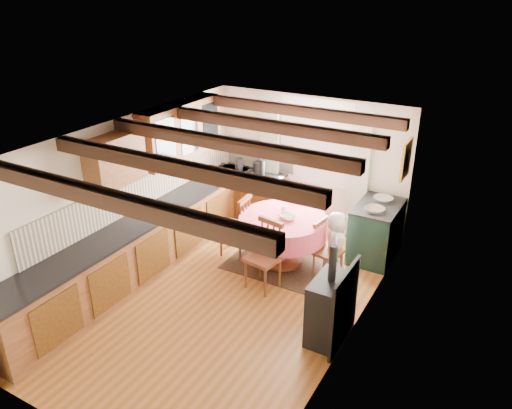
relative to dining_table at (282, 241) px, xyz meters
The scene contains 41 objects.
floor 1.30m from the dining_table, 101.57° to the right, with size 3.60×5.50×0.00m, color #A8622E.
ceiling 2.34m from the dining_table, 101.57° to the right, with size 3.60×5.50×0.00m, color white.
wall_back 1.74m from the dining_table, 99.17° to the left, with size 3.60×0.00×2.40m, color silver.
wall_front 4.05m from the dining_table, 93.59° to the right, with size 3.60×0.00×2.40m, color silver.
wall_left 2.51m from the dining_table, 149.38° to the right, with size 0.00×5.50×2.40m, color silver.
wall_right 2.12m from the dining_table, 37.99° to the right, with size 0.00×5.50×2.40m, color silver.
beam_a 3.74m from the dining_table, 94.42° to the right, with size 3.60×0.16×0.16m, color #362118.
beam_b 2.92m from the dining_table, 96.40° to the right, with size 3.60×0.16×0.16m, color #362118.
beam_c 2.26m from the dining_table, 101.57° to the right, with size 3.60×0.16×0.16m, color #362118.
beam_d 1.92m from the dining_table, 139.49° to the right, with size 3.60×0.16×0.16m, color #362118.
beam_e 2.07m from the dining_table, 107.49° to the left, with size 3.60×0.16×0.16m, color #362118.
splash_left 2.36m from the dining_table, 155.79° to the right, with size 0.02×4.50×0.55m, color beige.
splash_back 2.12m from the dining_table, 129.43° to the left, with size 1.40×0.02×0.55m, color beige.
base_cabinet_left 2.13m from the dining_table, 145.27° to the right, with size 0.60×5.30×0.88m, color #935C37.
base_cabinet_back 1.79m from the dining_table, 136.36° to the left, with size 1.30×0.60×0.88m, color #935C37.
worktop_left 2.17m from the dining_table, 144.96° to the right, with size 0.64×5.30×0.04m, color black.
worktop_back 1.85m from the dining_table, 136.83° to the left, with size 1.30×0.64×0.04m, color black.
wall_cabinet_glass 2.43m from the dining_table, behind, with size 0.34×1.80×0.90m, color #935C37.
wall_cabinet_solid 2.83m from the dining_table, 141.16° to the right, with size 0.34×0.90×0.70m, color #935C37.
window_frame 1.94m from the dining_table, 95.56° to the left, with size 1.34×0.03×1.54m, color white.
window_pane 1.94m from the dining_table, 95.54° to the left, with size 1.20×0.01×1.40m, color white.
curtain_left 1.88m from the dining_table, 124.77° to the left, with size 0.35×0.10×2.10m, color #9EB68E.
curtain_right 1.74m from the dining_table, 63.99° to the left, with size 0.35×0.10×2.10m, color #9EB68E.
curtain_rod 2.30m from the dining_table, 95.89° to the left, with size 0.03×0.03×2.00m, color black.
wall_picture 2.27m from the dining_table, 35.56° to the left, with size 0.04×0.50×0.60m, color gold.
wall_plate 2.14m from the dining_table, 62.00° to the left, with size 0.30×0.30×0.02m, color silver.
rug 0.41m from the dining_table, ahead, with size 1.64×1.27×0.01m, color black.
dining_table is the anchor object (origin of this frame).
chair_near 0.76m from the dining_table, 85.63° to the right, with size 0.45×0.47×1.06m, color brown, non-canonical shape.
chair_left 0.84m from the dining_table, behind, with size 0.45×0.47×1.06m, color brown, non-canonical shape.
chair_right 0.78m from the dining_table, ahead, with size 0.40×0.42×0.93m, color brown, non-canonical shape.
aga_range 1.55m from the dining_table, 37.81° to the left, with size 0.66×1.03×0.94m, color black, non-canonical shape.
cast_iron_stove 1.92m from the dining_table, 45.43° to the right, with size 0.40×0.67×1.35m, color black, non-canonical shape.
child_far 0.74m from the dining_table, 95.92° to the left, with size 0.38×0.25×1.04m, color #404468.
child_right 0.84m from the dining_table, 11.28° to the left, with size 0.50×0.32×1.02m, color silver.
bowl_a 0.46m from the dining_table, 13.53° to the right, with size 0.22×0.22×0.05m, color silver.
bowl_b 0.45m from the dining_table, 10.65° to the right, with size 0.20×0.20×0.06m, color silver.
cup 0.49m from the dining_table, 113.23° to the left, with size 0.09×0.09×0.09m, color silver.
canister_tall 2.01m from the dining_table, 142.26° to the left, with size 0.15×0.15×0.26m, color #262628.
canister_wide 1.89m from the dining_table, 132.01° to the left, with size 0.17×0.17×0.19m, color #262628.
canister_slim 1.72m from the dining_table, 130.43° to the left, with size 0.10×0.10×0.29m, color #262628.
Camera 1 is at (3.28, -5.02, 4.19)m, focal length 34.82 mm.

